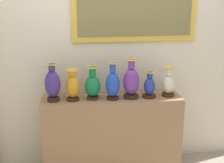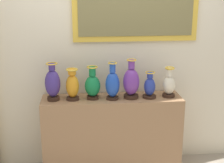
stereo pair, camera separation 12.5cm
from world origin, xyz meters
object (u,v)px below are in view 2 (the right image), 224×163
object	(u,v)px
vase_cobalt	(150,87)
vase_amber	(72,85)
vase_violet	(131,82)
vase_sapphire	(112,84)
vase_indigo	(53,84)
vase_emerald	(93,85)
vase_ivory	(169,85)

from	to	relation	value
vase_cobalt	vase_amber	bearing A→B (deg)	178.86
vase_amber	vase_violet	xyz separation A→B (m)	(0.63, -0.01, 0.02)
vase_sapphire	vase_violet	world-z (taller)	vase_violet
vase_indigo	vase_violet	xyz separation A→B (m)	(0.83, -0.01, -0.00)
vase_emerald	vase_violet	xyz separation A→B (m)	(0.42, -0.02, 0.03)
vase_sapphire	vase_ivory	bearing A→B (deg)	1.98
vase_indigo	vase_ivory	world-z (taller)	vase_indigo
vase_amber	vase_ivory	world-z (taller)	vase_amber
vase_violet	vase_cobalt	distance (m)	0.21
vase_amber	vase_ivory	size ratio (longest dim) A/B	1.03
vase_indigo	vase_violet	bearing A→B (deg)	-0.82
vase_amber	vase_sapphire	bearing A→B (deg)	-3.37
vase_sapphire	vase_amber	bearing A→B (deg)	176.63
vase_indigo	vase_violet	size ratio (longest dim) A/B	0.95
vase_amber	vase_sapphire	xyz separation A→B (m)	(0.42, -0.02, 0.01)
vase_indigo	vase_sapphire	distance (m)	0.63
vase_indigo	vase_sapphire	size ratio (longest dim) A/B	1.00
vase_indigo	vase_ivory	distance (m)	1.26
vase_amber	vase_indigo	bearing A→B (deg)	178.36
vase_indigo	vase_ivory	xyz separation A→B (m)	(1.25, -0.01, -0.05)
vase_amber	vase_emerald	distance (m)	0.21
vase_amber	vase_cobalt	xyz separation A→B (m)	(0.83, -0.02, -0.04)
vase_sapphire	vase_indigo	bearing A→B (deg)	177.20
vase_violet	vase_cobalt	bearing A→B (deg)	-3.00
vase_violet	vase_ivory	size ratio (longest dim) A/B	1.29
vase_cobalt	vase_ivory	xyz separation A→B (m)	(0.22, 0.01, 0.02)
vase_indigo	vase_emerald	xyz separation A→B (m)	(0.42, 0.00, -0.03)
vase_indigo	vase_amber	distance (m)	0.21
vase_violet	vase_sapphire	bearing A→B (deg)	-174.78
vase_sapphire	vase_violet	bearing A→B (deg)	5.22
vase_amber	vase_cobalt	distance (m)	0.83
vase_emerald	vase_violet	world-z (taller)	vase_violet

